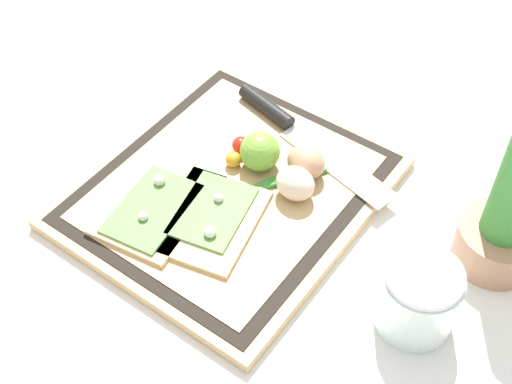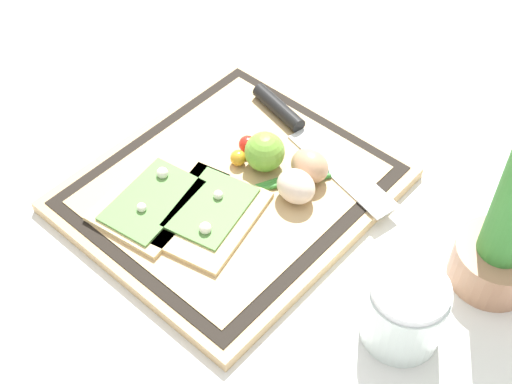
{
  "view_description": "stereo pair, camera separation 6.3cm",
  "coord_description": "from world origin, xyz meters",
  "px_view_note": "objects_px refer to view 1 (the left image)",
  "views": [
    {
      "loc": [
        0.5,
        0.41,
        0.74
      ],
      "look_at": [
        0.0,
        0.04,
        0.04
      ],
      "focal_mm": 50.0,
      "sensor_mm": 36.0,
      "label": 1
    },
    {
      "loc": [
        0.46,
        0.45,
        0.74
      ],
      "look_at": [
        0.0,
        0.04,
        0.04
      ],
      "focal_mm": 50.0,
      "sensor_mm": 36.0,
      "label": 2
    }
  ],
  "objects_px": {
    "lime": "(260,151)",
    "cherry_tomato_red": "(241,145)",
    "pizza_slice_far": "(210,218)",
    "egg_pink": "(295,183)",
    "egg_brown": "(306,162)",
    "pizza_slice_near": "(156,205)",
    "knife": "(288,124)",
    "herb_pot": "(508,217)",
    "sauce_jar": "(417,300)",
    "cherry_tomato_yellow": "(233,159)"
  },
  "relations": [
    {
      "from": "cherry_tomato_yellow",
      "to": "lime",
      "type": "bearing_deg",
      "value": 124.63
    },
    {
      "from": "egg_brown",
      "to": "lime",
      "type": "bearing_deg",
      "value": -67.79
    },
    {
      "from": "knife",
      "to": "herb_pot",
      "type": "relative_size",
      "value": 1.26
    },
    {
      "from": "lime",
      "to": "cherry_tomato_red",
      "type": "distance_m",
      "value": 0.04
    },
    {
      "from": "knife",
      "to": "cherry_tomato_yellow",
      "type": "bearing_deg",
      "value": -10.28
    },
    {
      "from": "pizza_slice_near",
      "to": "cherry_tomato_red",
      "type": "bearing_deg",
      "value": 169.57
    },
    {
      "from": "knife",
      "to": "herb_pot",
      "type": "distance_m",
      "value": 0.34
    },
    {
      "from": "pizza_slice_far",
      "to": "herb_pot",
      "type": "bearing_deg",
      "value": 118.97
    },
    {
      "from": "egg_pink",
      "to": "cherry_tomato_red",
      "type": "relative_size",
      "value": 2.18
    },
    {
      "from": "pizza_slice_far",
      "to": "lime",
      "type": "relative_size",
      "value": 3.11
    },
    {
      "from": "egg_brown",
      "to": "cherry_tomato_red",
      "type": "bearing_deg",
      "value": -79.72
    },
    {
      "from": "cherry_tomato_red",
      "to": "pizza_slice_far",
      "type": "bearing_deg",
      "value": 19.03
    },
    {
      "from": "knife",
      "to": "egg_brown",
      "type": "height_order",
      "value": "egg_brown"
    },
    {
      "from": "herb_pot",
      "to": "sauce_jar",
      "type": "bearing_deg",
      "value": -15.58
    },
    {
      "from": "egg_pink",
      "to": "herb_pot",
      "type": "bearing_deg",
      "value": 106.52
    },
    {
      "from": "egg_pink",
      "to": "sauce_jar",
      "type": "distance_m",
      "value": 0.22
    },
    {
      "from": "egg_brown",
      "to": "cherry_tomato_red",
      "type": "relative_size",
      "value": 2.18
    },
    {
      "from": "egg_brown",
      "to": "cherry_tomato_red",
      "type": "height_order",
      "value": "egg_brown"
    },
    {
      "from": "knife",
      "to": "cherry_tomato_yellow",
      "type": "distance_m",
      "value": 0.11
    },
    {
      "from": "lime",
      "to": "herb_pot",
      "type": "distance_m",
      "value": 0.33
    },
    {
      "from": "pizza_slice_near",
      "to": "egg_pink",
      "type": "bearing_deg",
      "value": 132.97
    },
    {
      "from": "egg_pink",
      "to": "pizza_slice_far",
      "type": "bearing_deg",
      "value": -32.5
    },
    {
      "from": "pizza_slice_far",
      "to": "egg_brown",
      "type": "bearing_deg",
      "value": 159.01
    },
    {
      "from": "egg_pink",
      "to": "sauce_jar",
      "type": "relative_size",
      "value": 0.57
    },
    {
      "from": "egg_pink",
      "to": "cherry_tomato_red",
      "type": "bearing_deg",
      "value": -102.35
    },
    {
      "from": "pizza_slice_near",
      "to": "lime",
      "type": "xyz_separation_m",
      "value": [
        -0.14,
        0.06,
        0.02
      ]
    },
    {
      "from": "pizza_slice_far",
      "to": "sauce_jar",
      "type": "xyz_separation_m",
      "value": [
        -0.03,
        0.28,
        0.02
      ]
    },
    {
      "from": "pizza_slice_far",
      "to": "lime",
      "type": "distance_m",
      "value": 0.12
    },
    {
      "from": "pizza_slice_near",
      "to": "herb_pot",
      "type": "height_order",
      "value": "herb_pot"
    },
    {
      "from": "herb_pot",
      "to": "lime",
      "type": "bearing_deg",
      "value": -79.75
    },
    {
      "from": "egg_brown",
      "to": "herb_pot",
      "type": "bearing_deg",
      "value": 97.38
    },
    {
      "from": "knife",
      "to": "egg_pink",
      "type": "relative_size",
      "value": 5.35
    },
    {
      "from": "pizza_slice_near",
      "to": "cherry_tomato_red",
      "type": "distance_m",
      "value": 0.15
    },
    {
      "from": "pizza_slice_far",
      "to": "cherry_tomato_red",
      "type": "bearing_deg",
      "value": -160.97
    },
    {
      "from": "sauce_jar",
      "to": "herb_pot",
      "type": "bearing_deg",
      "value": 164.42
    },
    {
      "from": "egg_brown",
      "to": "cherry_tomato_red",
      "type": "xyz_separation_m",
      "value": [
        0.02,
        -0.1,
        -0.01
      ]
    },
    {
      "from": "lime",
      "to": "cherry_tomato_red",
      "type": "xyz_separation_m",
      "value": [
        -0.01,
        -0.04,
        -0.02
      ]
    },
    {
      "from": "pizza_slice_far",
      "to": "egg_pink",
      "type": "xyz_separation_m",
      "value": [
        -0.1,
        0.06,
        0.02
      ]
    },
    {
      "from": "egg_pink",
      "to": "cherry_tomato_yellow",
      "type": "distance_m",
      "value": 0.1
    },
    {
      "from": "cherry_tomato_red",
      "to": "sauce_jar",
      "type": "bearing_deg",
      "value": 74.33
    },
    {
      "from": "egg_pink",
      "to": "herb_pot",
      "type": "relative_size",
      "value": 0.24
    },
    {
      "from": "sauce_jar",
      "to": "pizza_slice_far",
      "type": "bearing_deg",
      "value": -83.01
    },
    {
      "from": "lime",
      "to": "egg_brown",
      "type": "bearing_deg",
      "value": 112.21
    },
    {
      "from": "pizza_slice_near",
      "to": "knife",
      "type": "relative_size",
      "value": 0.63
    },
    {
      "from": "lime",
      "to": "sauce_jar",
      "type": "xyz_separation_m",
      "value": [
        0.08,
        0.28,
        -0.01
      ]
    },
    {
      "from": "knife",
      "to": "sauce_jar",
      "type": "relative_size",
      "value": 3.05
    },
    {
      "from": "cherry_tomato_red",
      "to": "herb_pot",
      "type": "height_order",
      "value": "herb_pot"
    },
    {
      "from": "pizza_slice_near",
      "to": "egg_pink",
      "type": "xyz_separation_m",
      "value": [
        -0.12,
        0.13,
        0.02
      ]
    },
    {
      "from": "egg_brown",
      "to": "egg_pink",
      "type": "xyz_separation_m",
      "value": [
        0.04,
        0.01,
        0.0
      ]
    },
    {
      "from": "cherry_tomato_yellow",
      "to": "sauce_jar",
      "type": "bearing_deg",
      "value": 78.7
    }
  ]
}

